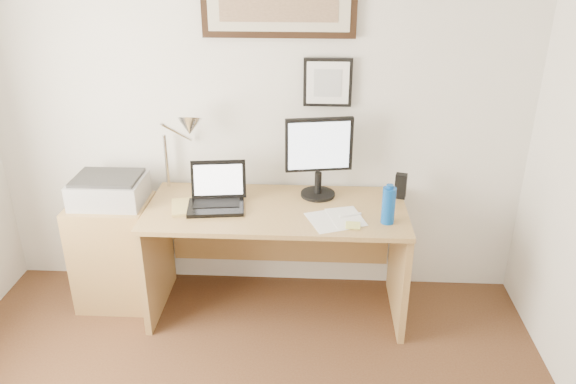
# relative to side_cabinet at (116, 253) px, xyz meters

# --- Properties ---
(wall_back) EXTENTS (3.50, 0.02, 2.50)m
(wall_back) POSITION_rel_side_cabinet_xyz_m (0.92, 0.32, 0.89)
(wall_back) COLOR silver
(wall_back) RESTS_ON ground
(side_cabinet) EXTENTS (0.50, 0.40, 0.73)m
(side_cabinet) POSITION_rel_side_cabinet_xyz_m (0.00, 0.00, 0.00)
(side_cabinet) COLOR olive
(side_cabinet) RESTS_ON floor
(water_bottle) EXTENTS (0.08, 0.08, 0.22)m
(water_bottle) POSITION_rel_side_cabinet_xyz_m (1.73, -0.21, 0.50)
(water_bottle) COLOR #0C469D
(water_bottle) RESTS_ON desk
(bottle_cap) EXTENTS (0.04, 0.04, 0.02)m
(bottle_cap) POSITION_rel_side_cabinet_xyz_m (1.73, -0.21, 0.62)
(bottle_cap) COLOR #0C469D
(bottle_cap) RESTS_ON water_bottle
(speaker) EXTENTS (0.08, 0.08, 0.16)m
(speaker) POSITION_rel_side_cabinet_xyz_m (1.85, 0.14, 0.46)
(speaker) COLOR black
(speaker) RESTS_ON desk
(paper_sheet_a) EXTENTS (0.28, 0.32, 0.00)m
(paper_sheet_a) POSITION_rel_side_cabinet_xyz_m (1.38, -0.21, 0.39)
(paper_sheet_a) COLOR white
(paper_sheet_a) RESTS_ON desk
(paper_sheet_b) EXTENTS (0.25, 0.31, 0.00)m
(paper_sheet_b) POSITION_rel_side_cabinet_xyz_m (1.49, -0.16, 0.39)
(paper_sheet_b) COLOR white
(paper_sheet_b) RESTS_ON desk
(sticky_pad) EXTENTS (0.09, 0.09, 0.01)m
(sticky_pad) POSITION_rel_side_cabinet_xyz_m (1.53, -0.27, 0.39)
(sticky_pad) COLOR #D8DC68
(sticky_pad) RESTS_ON desk
(marker_pen) EXTENTS (0.14, 0.06, 0.02)m
(marker_pen) POSITION_rel_side_cabinet_xyz_m (1.52, -0.14, 0.39)
(marker_pen) COLOR white
(marker_pen) RESTS_ON desk
(book) EXTENTS (0.22, 0.27, 0.02)m
(book) POSITION_rel_side_cabinet_xyz_m (0.43, -0.11, 0.39)
(book) COLOR tan
(book) RESTS_ON desk
(desk) EXTENTS (1.60, 0.70, 0.75)m
(desk) POSITION_rel_side_cabinet_xyz_m (1.07, 0.04, 0.15)
(desk) COLOR olive
(desk) RESTS_ON floor
(laptop) EXTENTS (0.37, 0.33, 0.26)m
(laptop) POSITION_rel_side_cabinet_xyz_m (0.70, -0.04, 0.44)
(laptop) COLOR black
(laptop) RESTS_ON desk
(lcd_monitor) EXTENTS (0.42, 0.22, 0.52)m
(lcd_monitor) POSITION_rel_side_cabinet_xyz_m (1.33, 0.13, 0.68)
(lcd_monitor) COLOR black
(lcd_monitor) RESTS_ON desk
(printer) EXTENTS (0.44, 0.34, 0.18)m
(printer) POSITION_rel_side_cabinet_xyz_m (0.01, 0.01, 0.45)
(printer) COLOR #A4A3A6
(printer) RESTS_ON side_cabinet
(desk_lamp) EXTENTS (0.29, 0.27, 0.53)m
(desk_lamp) POSITION_rel_side_cabinet_xyz_m (0.51, 0.13, 0.82)
(desk_lamp) COLOR silver
(desk_lamp) RESTS_ON desk
(picture_small) EXTENTS (0.30, 0.03, 0.30)m
(picture_small) POSITION_rel_side_cabinet_xyz_m (1.37, 0.29, 1.09)
(picture_small) COLOR black
(picture_small) RESTS_ON wall_back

